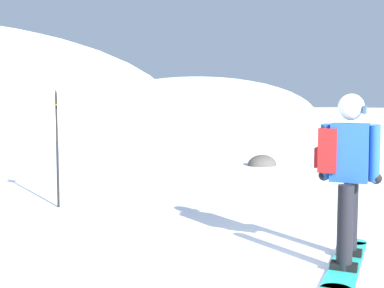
{
  "coord_description": "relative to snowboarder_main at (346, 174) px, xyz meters",
  "views": [
    {
      "loc": [
        -3.4,
        -2.68,
        1.62
      ],
      "look_at": [
        0.09,
        3.66,
        1.0
      ],
      "focal_mm": 44.36,
      "sensor_mm": 36.0,
      "label": 1
    }
  ],
  "objects": [
    {
      "name": "ridge_peak_far",
      "position": [
        22.64,
        42.87,
        -0.92
      ],
      "size": [
        27.26,
        24.53,
        9.16
      ],
      "color": "white",
      "rests_on": "ground"
    },
    {
      "name": "rock_dark",
      "position": [
        3.95,
        6.55,
        -0.92
      ],
      "size": [
        0.8,
        0.68,
        0.56
      ],
      "color": "#4C4742",
      "rests_on": "ground"
    },
    {
      "name": "snowboarder_main",
      "position": [
        0.0,
        0.0,
        0.0
      ],
      "size": [
        1.53,
        1.22,
        1.71
      ],
      "color": "#23B7A3",
      "rests_on": "ground"
    },
    {
      "name": "piste_marker_near",
      "position": [
        -1.91,
        4.05,
        0.14
      ],
      "size": [
        0.2,
        0.2,
        1.86
      ],
      "color": "black",
      "rests_on": "ground"
    }
  ]
}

